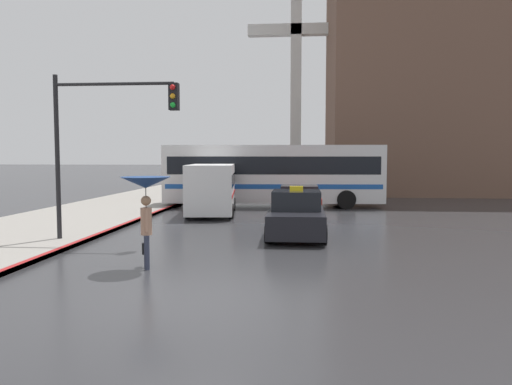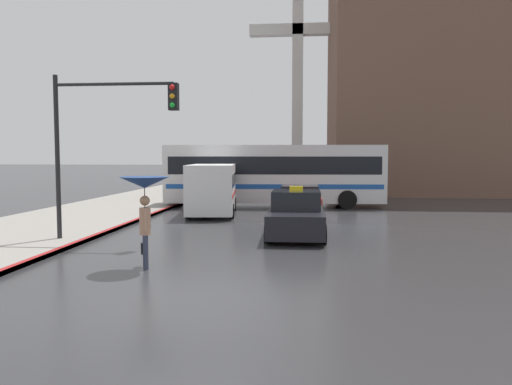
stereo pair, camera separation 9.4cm
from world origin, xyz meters
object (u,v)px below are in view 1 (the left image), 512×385
at_px(pedestrian_with_umbrella, 146,192).
at_px(traffic_light, 107,125).
at_px(monument_cross, 296,64).
at_px(ambulance_van, 212,187).
at_px(city_bus, 273,173).
at_px(taxi, 296,216).
at_px(sedan_red, 299,202).

distance_m(pedestrian_with_umbrella, traffic_light, 4.34).
bearing_deg(monument_cross, ambulance_van, -100.36).
distance_m(city_bus, pedestrian_with_umbrella, 15.22).
distance_m(ambulance_van, pedestrian_with_umbrella, 11.33).
distance_m(taxi, monument_cross, 27.94).
distance_m(taxi, sedan_red, 5.20).
bearing_deg(ambulance_van, pedestrian_with_umbrella, 86.15).
bearing_deg(monument_cross, pedestrian_with_umbrella, -95.83).
xyz_separation_m(pedestrian_with_umbrella, traffic_light, (-2.20, 3.29, 1.78)).
xyz_separation_m(city_bus, monument_cross, (1.01, 16.21, 8.62)).
xyz_separation_m(taxi, monument_cross, (-0.31, 26.18, 9.74)).
bearing_deg(pedestrian_with_umbrella, ambulance_van, -18.17).
bearing_deg(sedan_red, taxi, 89.02).
height_order(traffic_light, monument_cross, monument_cross).
height_order(pedestrian_with_umbrella, traffic_light, traffic_light).
xyz_separation_m(pedestrian_with_umbrella, monument_cross, (3.19, 31.27, 8.59)).
relative_size(sedan_red, pedestrian_with_umbrella, 1.87).
xyz_separation_m(traffic_light, monument_cross, (5.40, 27.98, 6.81)).
height_order(ambulance_van, monument_cross, monument_cross).
height_order(taxi, monument_cross, monument_cross).
bearing_deg(taxi, sedan_red, -90.98).
bearing_deg(monument_cross, taxi, -89.33).
height_order(city_bus, monument_cross, monument_cross).
distance_m(city_bus, traffic_light, 12.69).
bearing_deg(pedestrian_with_umbrella, traffic_light, 13.32).
distance_m(sedan_red, pedestrian_with_umbrella, 10.96).
bearing_deg(ambulance_van, sedan_red, 159.71).
xyz_separation_m(taxi, city_bus, (-1.32, 9.97, 1.12)).
distance_m(sedan_red, ambulance_van, 4.22).
xyz_separation_m(city_bus, pedestrian_with_umbrella, (-2.18, -15.07, 0.04)).
xyz_separation_m(taxi, ambulance_van, (-3.96, 6.21, 0.59)).
bearing_deg(city_bus, pedestrian_with_umbrella, 168.57).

